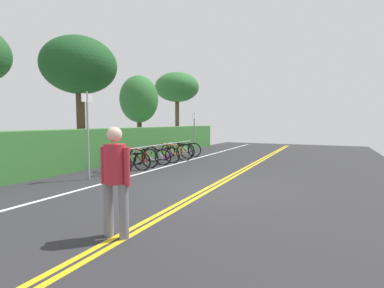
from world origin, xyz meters
name	(u,v)px	position (x,y,z in m)	size (l,w,h in m)	color
ground_plane	(211,189)	(0.00, 0.00, -0.03)	(32.50, 10.34, 0.05)	#2B2B2D
centre_line_yellow_inner	(214,188)	(0.00, -0.08, 0.00)	(29.25, 0.10, 0.00)	gold
centre_line_yellow_outer	(208,188)	(0.00, 0.08, 0.00)	(29.25, 0.10, 0.00)	gold
bike_lane_stripe_white	(122,178)	(0.00, 2.87, 0.00)	(29.25, 0.12, 0.00)	white
bike_rack	(157,149)	(3.11, 3.64, 0.58)	(6.26, 0.05, 0.77)	#9EA0A5
bicycle_0	(115,164)	(0.51, 3.57, 0.34)	(0.57, 1.64, 0.73)	black
bicycle_1	(129,161)	(1.32, 3.65, 0.32)	(0.55, 1.60, 0.68)	black
bicycle_2	(139,157)	(2.04, 3.76, 0.36)	(0.46, 1.71, 0.76)	black
bicycle_3	(150,157)	(2.66, 3.69, 0.32)	(0.68, 1.65, 0.69)	black
bicycle_4	(162,154)	(3.46, 3.64, 0.33)	(0.46, 1.72, 0.71)	black
bicycle_5	(174,152)	(4.23, 3.50, 0.37)	(0.61, 1.72, 0.79)	black
bicycle_6	(178,151)	(5.02, 3.72, 0.35)	(0.46, 1.72, 0.74)	black
bicycle_7	(185,149)	(5.79, 3.73, 0.34)	(0.46, 1.69, 0.73)	black
pedestrian	(115,175)	(-3.50, 0.07, 0.93)	(0.32, 0.49, 1.62)	slate
sign_post_near	(88,128)	(-0.57, 3.63, 1.53)	(0.36, 0.08, 2.57)	gray
sign_post_far	(194,130)	(6.52, 3.57, 1.31)	(0.36, 0.06, 2.17)	gray
hedge_backdrop	(141,142)	(4.61, 5.54, 0.72)	(15.21, 1.06, 1.43)	#387533
tree_mid	(79,66)	(1.83, 6.50, 3.94)	(2.98, 2.98, 5.12)	#473323
tree_far_right	(139,99)	(6.30, 6.87, 2.95)	(2.13, 2.13, 4.26)	#473323
tree_extra	(177,88)	(10.18, 6.59, 4.00)	(2.94, 2.94, 5.01)	brown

